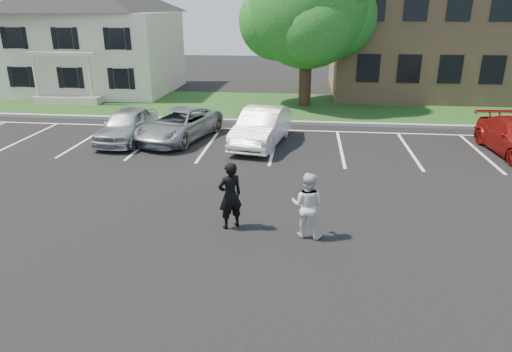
{
  "coord_description": "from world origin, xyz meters",
  "views": [
    {
      "loc": [
        1.29,
        -10.58,
        5.62
      ],
      "look_at": [
        0.0,
        1.0,
        1.25
      ],
      "focal_mm": 32.0,
      "sensor_mm": 36.0,
      "label": 1
    }
  ],
  "objects_px": {
    "house": "(95,34)",
    "car_silver_west": "(127,125)",
    "man_white_shirt": "(307,205)",
    "man_black_suit": "(230,196)",
    "office_building": "(506,29)",
    "car_white_sedan": "(262,127)",
    "car_silver_minivan": "(179,125)",
    "tree": "(309,11)"
  },
  "relations": [
    {
      "from": "house",
      "to": "car_silver_west",
      "type": "bearing_deg",
      "value": -61.14
    },
    {
      "from": "house",
      "to": "man_white_shirt",
      "type": "height_order",
      "value": "house"
    },
    {
      "from": "man_black_suit",
      "to": "office_building",
      "type": "bearing_deg",
      "value": -158.73
    },
    {
      "from": "house",
      "to": "car_silver_west",
      "type": "relative_size",
      "value": 2.45
    },
    {
      "from": "man_black_suit",
      "to": "car_white_sedan",
      "type": "xyz_separation_m",
      "value": [
        0.05,
        7.88,
        -0.15
      ]
    },
    {
      "from": "house",
      "to": "car_silver_minivan",
      "type": "height_order",
      "value": "house"
    },
    {
      "from": "man_black_suit",
      "to": "man_white_shirt",
      "type": "bearing_deg",
      "value": 137.6
    },
    {
      "from": "office_building",
      "to": "man_white_shirt",
      "type": "height_order",
      "value": "office_building"
    },
    {
      "from": "man_black_suit",
      "to": "man_white_shirt",
      "type": "xyz_separation_m",
      "value": [
        2.02,
        -0.27,
        -0.05
      ]
    },
    {
      "from": "man_black_suit",
      "to": "car_silver_west",
      "type": "relative_size",
      "value": 0.44
    },
    {
      "from": "tree",
      "to": "car_silver_minivan",
      "type": "height_order",
      "value": "tree"
    },
    {
      "from": "car_silver_minivan",
      "to": "man_white_shirt",
      "type": "bearing_deg",
      "value": -40.15
    },
    {
      "from": "man_black_suit",
      "to": "car_white_sedan",
      "type": "bearing_deg",
      "value": -125.07
    },
    {
      "from": "car_white_sedan",
      "to": "tree",
      "type": "bearing_deg",
      "value": 87.36
    },
    {
      "from": "tree",
      "to": "man_white_shirt",
      "type": "bearing_deg",
      "value": -89.45
    },
    {
      "from": "office_building",
      "to": "car_silver_minivan",
      "type": "height_order",
      "value": "office_building"
    },
    {
      "from": "office_building",
      "to": "car_white_sedan",
      "type": "relative_size",
      "value": 4.8
    },
    {
      "from": "man_white_shirt",
      "to": "car_white_sedan",
      "type": "relative_size",
      "value": 0.37
    },
    {
      "from": "man_black_suit",
      "to": "man_white_shirt",
      "type": "height_order",
      "value": "man_black_suit"
    },
    {
      "from": "man_white_shirt",
      "to": "car_white_sedan",
      "type": "xyz_separation_m",
      "value": [
        -1.98,
        8.16,
        -0.1
      ]
    },
    {
      "from": "car_silver_minivan",
      "to": "car_silver_west",
      "type": "bearing_deg",
      "value": -152.02
    },
    {
      "from": "office_building",
      "to": "house",
      "type": "bearing_deg",
      "value": -175.72
    },
    {
      "from": "house",
      "to": "office_building",
      "type": "distance_m",
      "value": 27.08
    },
    {
      "from": "man_black_suit",
      "to": "tree",
      "type": "bearing_deg",
      "value": -131.35
    },
    {
      "from": "house",
      "to": "car_white_sedan",
      "type": "bearing_deg",
      "value": -43.4
    },
    {
      "from": "house",
      "to": "car_silver_west",
      "type": "xyz_separation_m",
      "value": [
        6.53,
        -11.85,
        -3.11
      ]
    },
    {
      "from": "house",
      "to": "tree",
      "type": "relative_size",
      "value": 1.17
    },
    {
      "from": "car_silver_west",
      "to": "car_silver_minivan",
      "type": "height_order",
      "value": "car_silver_west"
    },
    {
      "from": "tree",
      "to": "man_white_shirt",
      "type": "distance_m",
      "value": 16.96
    },
    {
      "from": "man_white_shirt",
      "to": "car_white_sedan",
      "type": "bearing_deg",
      "value": -62.26
    },
    {
      "from": "office_building",
      "to": "car_white_sedan",
      "type": "height_order",
      "value": "office_building"
    },
    {
      "from": "office_building",
      "to": "car_white_sedan",
      "type": "bearing_deg",
      "value": -136.59
    },
    {
      "from": "tree",
      "to": "man_white_shirt",
      "type": "relative_size",
      "value": 5.07
    },
    {
      "from": "man_white_shirt",
      "to": "car_silver_minivan",
      "type": "xyz_separation_m",
      "value": [
        -5.68,
        8.52,
        -0.2
      ]
    },
    {
      "from": "man_black_suit",
      "to": "car_silver_west",
      "type": "distance_m",
      "value": 9.74
    },
    {
      "from": "man_white_shirt",
      "to": "man_black_suit",
      "type": "bearing_deg",
      "value": 6.44
    },
    {
      "from": "tree",
      "to": "office_building",
      "type": "bearing_deg",
      "value": 23.63
    },
    {
      "from": "house",
      "to": "man_white_shirt",
      "type": "xyz_separation_m",
      "value": [
        14.41,
        -19.91,
        -2.96
      ]
    },
    {
      "from": "man_black_suit",
      "to": "man_white_shirt",
      "type": "distance_m",
      "value": 2.04
    },
    {
      "from": "man_black_suit",
      "to": "man_white_shirt",
      "type": "relative_size",
      "value": 1.06
    },
    {
      "from": "car_white_sedan",
      "to": "house",
      "type": "bearing_deg",
      "value": 146.48
    },
    {
      "from": "tree",
      "to": "car_silver_west",
      "type": "xyz_separation_m",
      "value": [
        -7.72,
        -8.3,
        -4.63
      ]
    }
  ]
}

